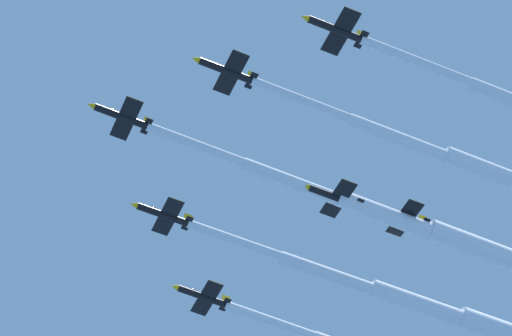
# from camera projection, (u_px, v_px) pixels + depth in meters

# --- Properties ---
(jet_lead) EXTENTS (44.41, 64.01, 4.25)m
(jet_lead) POSITION_uv_depth(u_px,v_px,m) (395.00, 218.00, 190.01)
(jet_lead) COLOR black
(jet_port_inner) EXTENTS (44.73, 65.09, 4.32)m
(jet_port_inner) POSITION_uv_depth(u_px,v_px,m) (504.00, 176.00, 186.67)
(jet_port_inner) COLOR black
(jet_starboard_inner) EXTENTS (44.04, 64.80, 4.32)m
(jet_starboard_inner) POSITION_uv_depth(u_px,v_px,m) (428.00, 306.00, 196.78)
(jet_starboard_inner) COLOR black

